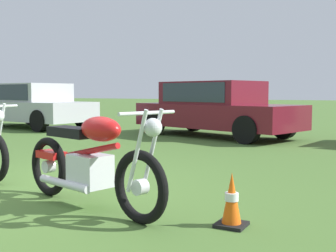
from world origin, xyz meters
name	(u,v)px	position (x,y,z in m)	size (l,w,h in m)	color
ground_plane	(18,190)	(0.00, 0.00, 0.00)	(120.00, 120.00, 0.00)	#476B2D
motorcycle_red	(90,161)	(1.26, -0.23, 0.48)	(2.10, 0.86, 1.02)	black
car_silver	(33,103)	(-6.51, 6.59, 0.80)	(4.34, 2.36, 1.43)	#B2B5BA
car_burgundy	(214,106)	(-0.28, 6.82, 0.80)	(4.74, 2.97, 1.43)	maroon
traffic_cone	(232,202)	(2.70, -0.10, 0.21)	(0.25, 0.25, 0.47)	#EA590F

